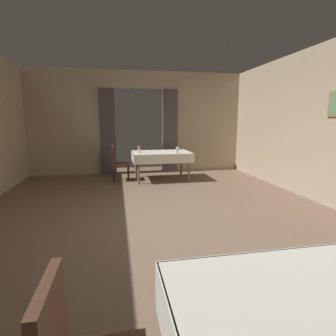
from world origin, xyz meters
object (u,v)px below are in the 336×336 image
Objects in this scene: chair_mid_left at (118,161)px; glass_mid_c at (177,151)px; flower_vase_mid at (139,149)px; dining_table_near at (316,324)px; glass_mid_b at (178,148)px; dining_table_mid at (161,155)px.

glass_mid_c is (1.49, -0.45, 0.29)m from chair_mid_left.
dining_table_near is at bearing -86.72° from flower_vase_mid.
glass_mid_b is at bearing 74.88° from glass_mid_c.
dining_table_near and dining_table_mid have the same top height.
chair_mid_left is at bearing 163.10° from glass_mid_c.
glass_mid_b is 0.68m from glass_mid_c.
flower_vase_mid is (-0.33, 5.78, 0.21)m from dining_table_near.
dining_table_mid is at bearing 87.37° from dining_table_near.
glass_mid_b is 0.83× the size of glass_mid_c.
chair_mid_left reaches higher than dining_table_mid.
glass_mid_b reaches higher than dining_table_mid.
dining_table_mid is 0.50m from glass_mid_c.
glass_mid_b is (0.80, 6.27, 0.15)m from dining_table_near.
glass_mid_b is at bearing 31.26° from dining_table_mid.
dining_table_near is 6.32m from glass_mid_b.
glass_mid_c is (0.62, 5.61, 0.16)m from dining_table_near.
dining_table_near is 11.59× the size of glass_mid_c.
glass_mid_b is at bearing 7.02° from chair_mid_left.
flower_vase_mid is at bearing 93.28° from dining_table_near.
glass_mid_b is (1.67, 0.21, 0.28)m from chair_mid_left.
dining_table_near is 14.05× the size of glass_mid_b.
dining_table_mid is (0.27, 5.96, 0.02)m from dining_table_near.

